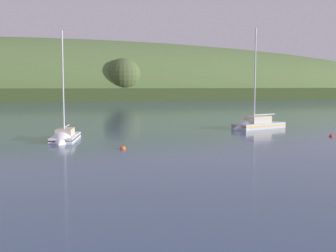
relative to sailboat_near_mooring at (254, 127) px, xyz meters
The scene contains 5 objects.
far_shoreline_hill 155.53m from the sailboat_near_mooring, 109.30° to the left, with size 560.20×126.63×53.85m.
sailboat_near_mooring is the anchor object (origin of this frame).
sailboat_midwater_white 25.13m from the sailboat_near_mooring, 158.33° to the right, with size 2.79×7.29×12.12m.
mooring_buoy_midchannel 10.99m from the sailboat_near_mooring, 60.18° to the right, with size 0.49×0.49×0.57m.
mooring_buoy_off_fishing_boat 23.51m from the sailboat_near_mooring, 138.86° to the right, with size 0.56×0.56×0.64m.
Camera 1 is at (-5.58, 4.91, 5.61)m, focal length 45.83 mm.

